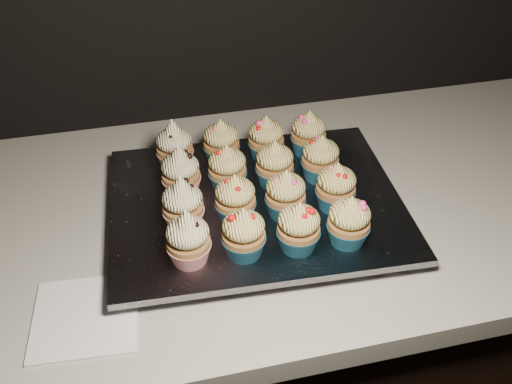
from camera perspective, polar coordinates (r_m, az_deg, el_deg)
cabinet at (r=1.34m, az=5.67°, el=-15.77°), size 2.40×0.60×0.86m
worktop at (r=1.01m, az=7.24°, el=-0.75°), size 2.44×0.64×0.04m
napkin at (r=0.83m, az=-16.69°, el=-11.81°), size 0.15×0.15×0.00m
baking_tray at (r=0.93m, az=-0.00°, el=-1.87°), size 0.44×0.35×0.02m
foil_lining at (r=0.92m, az=-0.00°, el=-1.07°), size 0.48×0.39×0.01m
cupcake_0 at (r=0.80m, az=-6.80°, el=-4.71°), size 0.06×0.06×0.10m
cupcake_1 at (r=0.80m, az=-1.24°, el=-4.20°), size 0.06×0.06×0.08m
cupcake_2 at (r=0.81m, az=4.28°, el=-3.58°), size 0.06×0.06×0.08m
cupcake_3 at (r=0.83m, az=9.28°, el=-2.95°), size 0.06×0.06×0.08m
cupcake_4 at (r=0.85m, az=-7.33°, el=-1.28°), size 0.06×0.06×0.10m
cupcake_5 at (r=0.86m, az=-2.07°, el=-0.73°), size 0.06×0.06×0.08m
cupcake_6 at (r=0.87m, az=2.97°, el=-0.26°), size 0.06×0.06×0.08m
cupcake_7 at (r=0.89m, az=8.00°, el=0.46°), size 0.06×0.06×0.08m
cupcake_8 at (r=0.92m, az=-7.54°, el=1.92°), size 0.06×0.06×0.10m
cupcake_9 at (r=0.92m, az=-2.88°, el=2.34°), size 0.06×0.06×0.08m
cupcake_10 at (r=0.93m, az=1.88°, el=2.74°), size 0.06×0.06×0.08m
cupcake_11 at (r=0.95m, az=6.46°, el=3.31°), size 0.06×0.06×0.08m
cupcake_12 at (r=0.98m, az=-8.15°, el=4.52°), size 0.06×0.06×0.10m
cupcake_13 at (r=0.99m, az=-3.48°, el=4.96°), size 0.06×0.06×0.08m
cupcake_14 at (r=0.99m, az=1.03°, el=5.31°), size 0.06×0.06×0.08m
cupcake_15 at (r=1.01m, az=5.28°, el=5.81°), size 0.06×0.06×0.08m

